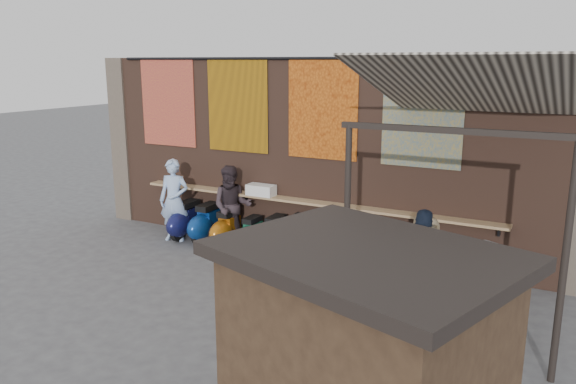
% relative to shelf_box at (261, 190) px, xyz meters
% --- Properties ---
extents(ground, '(70.00, 70.00, 0.00)m').
position_rel_shelf_box_xyz_m(ground, '(1.03, -2.30, -1.24)').
color(ground, '#474749').
rests_on(ground, ground).
extents(brick_wall, '(10.00, 0.40, 4.00)m').
position_rel_shelf_box_xyz_m(brick_wall, '(1.03, 0.40, 0.76)').
color(brick_wall, brown).
rests_on(brick_wall, ground).
extents(pier_left, '(0.50, 0.50, 4.00)m').
position_rel_shelf_box_xyz_m(pier_left, '(-4.17, 0.40, 0.76)').
color(pier_left, '#4C4238').
rests_on(pier_left, ground).
extents(eating_counter, '(8.00, 0.32, 0.05)m').
position_rel_shelf_box_xyz_m(eating_counter, '(1.03, 0.03, -0.14)').
color(eating_counter, '#9E7A51').
rests_on(eating_counter, brick_wall).
extents(shelf_box, '(0.61, 0.31, 0.23)m').
position_rel_shelf_box_xyz_m(shelf_box, '(0.00, 0.00, 0.00)').
color(shelf_box, white).
rests_on(shelf_box, eating_counter).
extents(tapestry_redgold, '(1.50, 0.02, 2.00)m').
position_rel_shelf_box_xyz_m(tapestry_redgold, '(-2.57, 0.18, 1.76)').
color(tapestry_redgold, maroon).
rests_on(tapestry_redgold, brick_wall).
extents(tapestry_sun, '(1.50, 0.02, 2.00)m').
position_rel_shelf_box_xyz_m(tapestry_sun, '(-0.67, 0.18, 1.76)').
color(tapestry_sun, orange).
rests_on(tapestry_sun, brick_wall).
extents(tapestry_orange, '(1.50, 0.02, 2.00)m').
position_rel_shelf_box_xyz_m(tapestry_orange, '(1.33, 0.18, 1.76)').
color(tapestry_orange, '#C15F18').
rests_on(tapestry_orange, brick_wall).
extents(tapestry_multi, '(1.50, 0.02, 2.00)m').
position_rel_shelf_box_xyz_m(tapestry_multi, '(3.33, 0.18, 1.76)').
color(tapestry_multi, '#234F80').
rests_on(tapestry_multi, brick_wall).
extents(hang_rail, '(9.50, 0.06, 0.06)m').
position_rel_shelf_box_xyz_m(hang_rail, '(1.03, 0.17, 2.74)').
color(hang_rail, black).
rests_on(hang_rail, brick_wall).
extents(scooter_stool_0, '(0.40, 0.89, 0.84)m').
position_rel_shelf_box_xyz_m(scooter_stool_0, '(-1.79, -0.33, -0.82)').
color(scooter_stool_0, '#121443').
rests_on(scooter_stool_0, ground).
extents(scooter_stool_1, '(0.39, 0.87, 0.83)m').
position_rel_shelf_box_xyz_m(scooter_stool_1, '(-1.26, -0.29, -0.83)').
color(scooter_stool_1, navy).
rests_on(scooter_stool_1, ground).
extents(scooter_stool_2, '(0.36, 0.81, 0.77)m').
position_rel_shelf_box_xyz_m(scooter_stool_2, '(-0.68, -0.34, -0.86)').
color(scooter_stool_2, '#98510D').
rests_on(scooter_stool_2, ground).
extents(scooter_stool_3, '(0.33, 0.73, 0.69)m').
position_rel_shelf_box_xyz_m(scooter_stool_3, '(-0.08, -0.32, -0.89)').
color(scooter_stool_3, '#186044').
rests_on(scooter_stool_3, ground).
extents(scooter_stool_4, '(0.36, 0.80, 0.76)m').
position_rel_shelf_box_xyz_m(scooter_stool_4, '(0.46, -0.25, -0.86)').
color(scooter_stool_4, navy).
rests_on(scooter_stool_4, ground).
extents(scooter_stool_5, '(0.40, 0.88, 0.84)m').
position_rel_shelf_box_xyz_m(scooter_stool_5, '(0.97, -0.26, -0.82)').
color(scooter_stool_5, maroon).
rests_on(scooter_stool_5, ground).
extents(scooter_stool_6, '(0.38, 0.84, 0.80)m').
position_rel_shelf_box_xyz_m(scooter_stool_6, '(1.59, -0.33, -0.84)').
color(scooter_stool_6, navy).
rests_on(scooter_stool_6, ground).
extents(scooter_stool_7, '(0.37, 0.83, 0.79)m').
position_rel_shelf_box_xyz_m(scooter_stool_7, '(2.12, -0.30, -0.85)').
color(scooter_stool_7, '#A20C2A').
rests_on(scooter_stool_7, ground).
extents(scooter_stool_8, '(0.32, 0.71, 0.67)m').
position_rel_shelf_box_xyz_m(scooter_stool_8, '(2.66, -0.26, -0.90)').
color(scooter_stool_8, black).
rests_on(scooter_stool_8, ground).
extents(diner_left, '(0.77, 0.61, 1.84)m').
position_rel_shelf_box_xyz_m(diner_left, '(-1.90, -0.57, -0.32)').
color(diner_left, '#9DB9E4').
rests_on(diner_left, ground).
extents(diner_right, '(1.07, 0.98, 1.77)m').
position_rel_shelf_box_xyz_m(diner_right, '(-0.55, -0.30, -0.36)').
color(diner_right, '#2F2429').
rests_on(diner_right, ground).
extents(shopper_navy, '(1.11, 0.57, 1.82)m').
position_rel_shelf_box_xyz_m(shopper_navy, '(4.05, -2.13, -0.33)').
color(shopper_navy, '#161F33').
rests_on(shopper_navy, ground).
extents(shopper_grey, '(1.19, 1.12, 1.62)m').
position_rel_shelf_box_xyz_m(shopper_grey, '(5.01, -2.61, -0.43)').
color(shopper_grey, '#55565A').
rests_on(shopper_grey, ground).
extents(shopper_tan, '(0.88, 0.93, 1.60)m').
position_rel_shelf_box_xyz_m(shopper_tan, '(3.95, -1.66, -0.44)').
color(shopper_tan, '#847254').
rests_on(shopper_tan, ground).
extents(stall_roof, '(2.81, 2.46, 0.12)m').
position_rel_shelf_box_xyz_m(stall_roof, '(4.48, -5.83, 1.11)').
color(stall_roof, black).
rests_on(stall_roof, market_stall).
extents(stall_sign, '(1.15, 0.41, 0.50)m').
position_rel_shelf_box_xyz_m(stall_sign, '(4.73, -5.05, 0.42)').
color(stall_sign, gold).
rests_on(stall_sign, market_stall).
extents(stall_shelf, '(1.70, 0.63, 0.06)m').
position_rel_shelf_box_xyz_m(stall_shelf, '(4.73, -5.05, -0.40)').
color(stall_shelf, '#473321').
rests_on(stall_shelf, market_stall).
extents(awning_canvas, '(3.20, 3.28, 0.97)m').
position_rel_shelf_box_xyz_m(awning_canvas, '(4.53, -1.40, 2.31)').
color(awning_canvas, beige).
rests_on(awning_canvas, brick_wall).
extents(awning_ledger, '(3.30, 0.08, 0.12)m').
position_rel_shelf_box_xyz_m(awning_ledger, '(4.53, 0.19, 2.71)').
color(awning_ledger, '#33261C').
rests_on(awning_ledger, brick_wall).
extents(awning_header, '(3.00, 0.08, 0.08)m').
position_rel_shelf_box_xyz_m(awning_header, '(4.53, -2.90, 1.84)').
color(awning_header, black).
rests_on(awning_header, awning_post_left).
extents(awning_post_left, '(0.09, 0.09, 3.10)m').
position_rel_shelf_box_xyz_m(awning_post_left, '(3.13, -2.90, 0.31)').
color(awning_post_left, black).
rests_on(awning_post_left, ground).
extents(awning_post_right, '(0.09, 0.09, 3.10)m').
position_rel_shelf_box_xyz_m(awning_post_right, '(5.93, -2.90, 0.31)').
color(awning_post_right, black).
rests_on(awning_post_right, ground).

